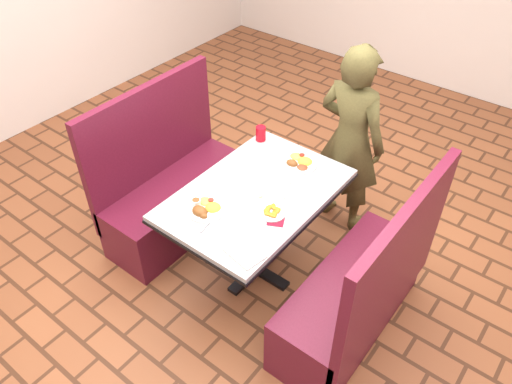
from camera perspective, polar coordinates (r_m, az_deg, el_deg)
room at (r=2.58m, az=0.00°, el=20.09°), size 7.00×7.04×2.82m
dining_table at (r=3.24m, az=0.00°, el=-1.30°), size 0.81×1.21×0.75m
booth_bench_left at (r=3.87m, az=-9.35°, el=-0.05°), size 0.47×1.20×1.17m
booth_bench_right at (r=3.20m, az=11.58°, el=-11.50°), size 0.47×1.20×1.17m
diner_person at (r=3.71m, az=10.72°, el=5.76°), size 0.57×0.39×1.49m
near_dinner_plate at (r=3.04m, az=-5.81°, el=-1.72°), size 0.24×0.24×0.07m
far_dinner_plate at (r=3.41m, az=4.98°, el=3.54°), size 0.25×0.25×0.06m
plantain_plate at (r=3.02m, az=1.82°, el=-2.26°), size 0.18×0.18×0.03m
maroon_napkin at (r=2.98m, az=2.29°, el=-3.28°), size 0.13×0.13×0.00m
spoon_utensil at (r=2.98m, az=0.75°, el=-3.09°), size 0.01×0.12×0.00m
red_tumbler at (r=3.61m, az=0.55°, el=6.70°), size 0.07×0.07×0.11m
paper_napkin at (r=2.79m, az=-1.24°, el=-6.97°), size 0.23×0.19×0.01m
knife_utensil at (r=2.97m, az=-5.40°, el=-3.42°), size 0.04×0.19×0.00m
fork_utensil at (r=3.02m, az=-5.71°, el=-2.46°), size 0.05×0.16×0.00m
lettuce_shreds at (r=3.19m, az=1.23°, el=0.28°), size 0.28×0.32×0.00m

